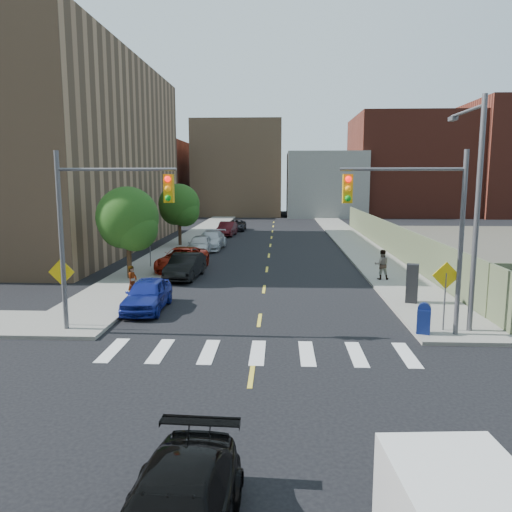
# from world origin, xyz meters

# --- Properties ---
(ground) EXTENTS (160.00, 160.00, 0.00)m
(ground) POSITION_xyz_m (0.00, 0.00, 0.00)
(ground) COLOR black
(ground) RESTS_ON ground
(sidewalk_nw) EXTENTS (3.50, 73.00, 0.15)m
(sidewalk_nw) POSITION_xyz_m (-7.75, 41.50, 0.07)
(sidewalk_nw) COLOR gray
(sidewalk_nw) RESTS_ON ground
(sidewalk_ne) EXTENTS (3.50, 73.00, 0.15)m
(sidewalk_ne) POSITION_xyz_m (7.75, 41.50, 0.07)
(sidewalk_ne) COLOR gray
(sidewalk_ne) RESTS_ON ground
(fence_north) EXTENTS (0.12, 44.00, 2.50)m
(fence_north) POSITION_xyz_m (9.60, 28.00, 1.25)
(fence_north) COLOR #646A4A
(fence_north) RESTS_ON ground
(building_nw) EXTENTS (22.00, 30.00, 16.00)m
(building_nw) POSITION_xyz_m (-22.00, 30.00, 8.00)
(building_nw) COLOR #8C6B4C
(building_nw) RESTS_ON ground
(bg_bldg_west) EXTENTS (14.00, 18.00, 12.00)m
(bg_bldg_west) POSITION_xyz_m (-22.00, 70.00, 6.00)
(bg_bldg_west) COLOR #592319
(bg_bldg_west) RESTS_ON ground
(bg_bldg_midwest) EXTENTS (14.00, 16.00, 15.00)m
(bg_bldg_midwest) POSITION_xyz_m (-6.00, 72.00, 7.50)
(bg_bldg_midwest) COLOR #8C6B4C
(bg_bldg_midwest) RESTS_ON ground
(bg_bldg_center) EXTENTS (12.00, 16.00, 10.00)m
(bg_bldg_center) POSITION_xyz_m (8.00, 70.00, 5.00)
(bg_bldg_center) COLOR gray
(bg_bldg_center) RESTS_ON ground
(bg_bldg_east) EXTENTS (18.00, 18.00, 16.00)m
(bg_bldg_east) POSITION_xyz_m (22.00, 72.00, 8.00)
(bg_bldg_east) COLOR #592319
(bg_bldg_east) RESTS_ON ground
(signal_nw) EXTENTS (4.59, 0.30, 7.00)m
(signal_nw) POSITION_xyz_m (-5.98, 6.00, 4.53)
(signal_nw) COLOR #59595E
(signal_nw) RESTS_ON ground
(signal_ne) EXTENTS (4.59, 0.30, 7.00)m
(signal_ne) POSITION_xyz_m (5.98, 6.00, 4.53)
(signal_ne) COLOR #59595E
(signal_ne) RESTS_ON ground
(streetlight_ne) EXTENTS (0.25, 3.70, 9.00)m
(streetlight_ne) POSITION_xyz_m (8.20, 6.90, 5.22)
(streetlight_ne) COLOR #59595E
(streetlight_ne) RESTS_ON ground
(warn_sign_nw) EXTENTS (1.06, 0.06, 2.83)m
(warn_sign_nw) POSITION_xyz_m (-7.80, 6.50, 1.99)
(warn_sign_nw) COLOR #59595E
(warn_sign_nw) RESTS_ON ground
(warn_sign_ne) EXTENTS (1.06, 0.06, 2.83)m
(warn_sign_ne) POSITION_xyz_m (7.20, 6.50, 1.99)
(warn_sign_ne) COLOR #59595E
(warn_sign_ne) RESTS_ON ground
(warn_sign_midwest) EXTENTS (1.06, 0.06, 2.83)m
(warn_sign_midwest) POSITION_xyz_m (-7.80, 20.00, 1.99)
(warn_sign_midwest) COLOR #59595E
(warn_sign_midwest) RESTS_ON ground
(tree_west_near) EXTENTS (3.66, 3.64, 5.52)m
(tree_west_near) POSITION_xyz_m (-8.00, 16.05, 3.48)
(tree_west_near) COLOR #332114
(tree_west_near) RESTS_ON ground
(tree_west_far) EXTENTS (3.66, 3.64, 5.52)m
(tree_west_far) POSITION_xyz_m (-8.00, 31.05, 3.48)
(tree_west_far) COLOR #332114
(tree_west_far) RESTS_ON ground
(parked_car_blue) EXTENTS (1.77, 4.27, 1.45)m
(parked_car_blue) POSITION_xyz_m (-5.20, 9.44, 0.72)
(parked_car_blue) COLOR navy
(parked_car_blue) RESTS_ON ground
(parked_car_black) EXTENTS (1.92, 4.64, 1.49)m
(parked_car_black) POSITION_xyz_m (-4.84, 16.82, 0.75)
(parked_car_black) COLOR black
(parked_car_black) RESTS_ON ground
(parked_car_red) EXTENTS (3.00, 5.63, 1.51)m
(parked_car_red) POSITION_xyz_m (-5.50, 19.24, 0.75)
(parked_car_red) COLOR #AB2111
(parked_car_red) RESTS_ON ground
(parked_car_silver) EXTENTS (2.39, 5.35, 1.52)m
(parked_car_silver) POSITION_xyz_m (-5.02, 29.33, 0.76)
(parked_car_silver) COLOR #B5B7BE
(parked_car_silver) RESTS_ON ground
(parked_car_white) EXTENTS (1.87, 4.46, 1.51)m
(parked_car_white) POSITION_xyz_m (-5.50, 26.63, 0.75)
(parked_car_white) COLOR #B8B8B8
(parked_car_white) RESTS_ON ground
(parked_car_maroon) EXTENTS (1.90, 4.56, 1.46)m
(parked_car_maroon) POSITION_xyz_m (-4.69, 39.42, 0.73)
(parked_car_maroon) COLOR #3A0B10
(parked_car_maroon) RESTS_ON ground
(parked_car_grey) EXTENTS (2.09, 4.49, 1.24)m
(parked_car_grey) POSITION_xyz_m (-4.20, 44.84, 0.62)
(parked_car_grey) COLOR black
(parked_car_grey) RESTS_ON ground
(mailbox) EXTENTS (0.58, 0.51, 1.20)m
(mailbox) POSITION_xyz_m (6.30, 6.00, 0.73)
(mailbox) COLOR #0E1B54
(mailbox) RESTS_ON sidewalk_ne
(payphone) EXTENTS (0.66, 0.59, 1.85)m
(payphone) POSITION_xyz_m (7.10, 10.84, 1.07)
(payphone) COLOR black
(payphone) RESTS_ON sidewalk_ne
(pedestrian_west) EXTENTS (0.54, 0.69, 1.65)m
(pedestrian_west) POSITION_xyz_m (-6.30, 10.88, 0.97)
(pedestrian_west) COLOR gray
(pedestrian_west) RESTS_ON sidewalk_nw
(pedestrian_east) EXTENTS (0.88, 0.71, 1.74)m
(pedestrian_east) POSITION_xyz_m (6.78, 16.32, 1.02)
(pedestrian_east) COLOR gray
(pedestrian_east) RESTS_ON sidewalk_ne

